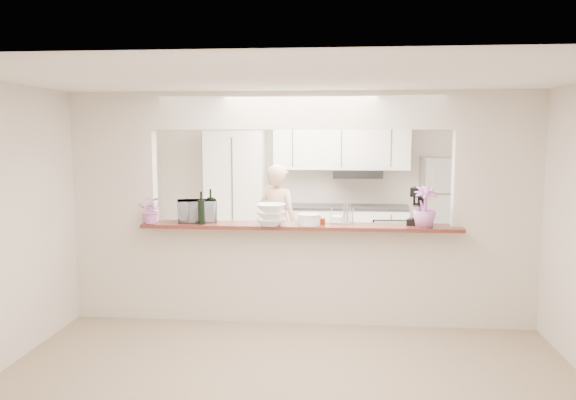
# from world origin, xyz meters

# --- Properties ---
(floor) EXTENTS (6.00, 6.00, 0.00)m
(floor) POSITION_xyz_m (0.00, 0.00, 0.00)
(floor) COLOR gray
(floor) RESTS_ON ground
(tile_overlay) EXTENTS (5.00, 2.90, 0.01)m
(tile_overlay) POSITION_xyz_m (0.00, 1.55, 0.01)
(tile_overlay) COLOR silver
(tile_overlay) RESTS_ON floor
(partition) EXTENTS (5.00, 0.15, 2.50)m
(partition) POSITION_xyz_m (0.00, 0.00, 1.48)
(partition) COLOR beige
(partition) RESTS_ON floor
(bar_counter) EXTENTS (3.40, 0.38, 1.09)m
(bar_counter) POSITION_xyz_m (0.00, -0.00, 0.58)
(bar_counter) COLOR beige
(bar_counter) RESTS_ON floor
(kitchen_cabinets) EXTENTS (3.15, 0.62, 2.25)m
(kitchen_cabinets) POSITION_xyz_m (-0.19, 2.72, 0.97)
(kitchen_cabinets) COLOR white
(kitchen_cabinets) RESTS_ON floor
(refrigerator) EXTENTS (0.75, 0.70, 1.70)m
(refrigerator) POSITION_xyz_m (2.05, 2.65, 0.85)
(refrigerator) COLOR #B7B6BC
(refrigerator) RESTS_ON floor
(flower_left) EXTENTS (0.27, 0.23, 0.29)m
(flower_left) POSITION_xyz_m (-1.60, -0.15, 1.24)
(flower_left) COLOR #CE6DBB
(flower_left) RESTS_ON bar_counter
(wine_bottle_a) EXTENTS (0.07, 0.07, 0.35)m
(wine_bottle_a) POSITION_xyz_m (-1.05, -0.15, 1.23)
(wine_bottle_a) COLOR black
(wine_bottle_a) RESTS_ON bar_counter
(wine_bottle_b) EXTENTS (0.07, 0.07, 0.36)m
(wine_bottle_b) POSITION_xyz_m (-1.00, 0.07, 1.23)
(wine_bottle_b) COLOR black
(wine_bottle_b) RESTS_ON bar_counter
(toaster_oven) EXTENTS (0.49, 0.40, 0.24)m
(toaster_oven) POSITION_xyz_m (-1.15, 0.05, 1.21)
(toaster_oven) COLOR #AEAEB3
(toaster_oven) RESTS_ON bar_counter
(serving_bowls) EXTENTS (0.34, 0.34, 0.23)m
(serving_bowls) POSITION_xyz_m (-0.30, -0.17, 1.20)
(serving_bowls) COLOR white
(serving_bowls) RESTS_ON bar_counter
(plate_stack_a) EXTENTS (0.25, 0.25, 0.12)m
(plate_stack_a) POSITION_xyz_m (0.10, -0.08, 1.15)
(plate_stack_a) COLOR white
(plate_stack_a) RESTS_ON bar_counter
(plate_stack_b) EXTENTS (0.25, 0.25, 0.09)m
(plate_stack_b) POSITION_xyz_m (0.10, 0.03, 1.13)
(plate_stack_b) COLOR white
(plate_stack_b) RESTS_ON bar_counter
(red_bowl) EXTENTS (0.14, 0.14, 0.07)m
(red_bowl) POSITION_xyz_m (0.20, -0.03, 1.12)
(red_bowl) COLOR maroon
(red_bowl) RESTS_ON bar_counter
(tan_bowl) EXTENTS (0.16, 0.16, 0.07)m
(tan_bowl) POSITION_xyz_m (0.05, -0.03, 1.13)
(tan_bowl) COLOR tan
(tan_bowl) RESTS_ON bar_counter
(utensil_caddy) EXTENTS (0.26, 0.17, 0.23)m
(utensil_caddy) POSITION_xyz_m (0.45, 0.05, 1.19)
(utensil_caddy) COLOR silver
(utensil_caddy) RESTS_ON bar_counter
(stand_mixer) EXTENTS (0.25, 0.31, 0.40)m
(stand_mixer) POSITION_xyz_m (1.25, 0.06, 1.27)
(stand_mixer) COLOR black
(stand_mixer) RESTS_ON bar_counter
(flower_right) EXTENTS (0.27, 0.27, 0.43)m
(flower_right) POSITION_xyz_m (1.30, -0.12, 1.31)
(flower_right) COLOR #CF6FCB
(flower_right) RESTS_ON bar_counter
(person) EXTENTS (0.71, 0.60, 1.64)m
(person) POSITION_xyz_m (-0.42, 1.56, 0.82)
(person) COLOR tan
(person) RESTS_ON floor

